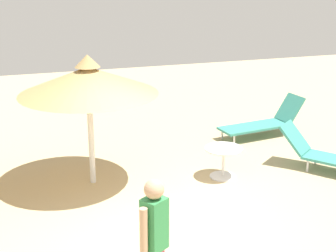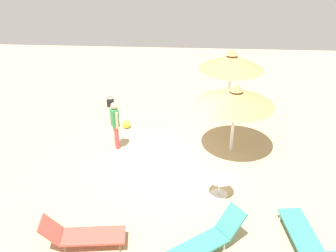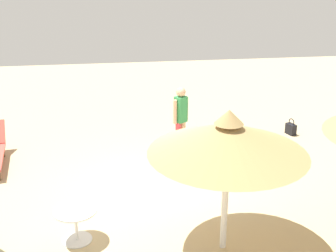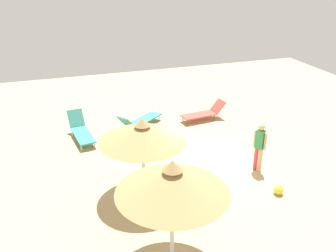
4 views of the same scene
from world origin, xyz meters
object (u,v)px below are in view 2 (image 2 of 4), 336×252
object	(u,v)px
lounge_chair_far_right	(204,241)
lounge_chair_near_right	(307,238)
parasol_umbrella_front	(235,97)
person_standing_center	(115,123)
handbag	(110,103)
lounge_chair_far_left	(81,234)
side_table_round	(220,183)
parasol_umbrella_edge	(231,62)
beach_ball	(126,124)

from	to	relation	value
lounge_chair_far_right	lounge_chair_near_right	world-z (taller)	lounge_chair_near_right
parasol_umbrella_front	person_standing_center	bearing A→B (deg)	-179.01
lounge_chair_far_right	handbag	distance (m)	8.40
person_standing_center	lounge_chair_far_left	bearing A→B (deg)	-90.26
parasol_umbrella_front	handbag	distance (m)	5.84
side_table_round	person_standing_center	bearing A→B (deg)	144.86
parasol_umbrella_edge	lounge_chair_near_right	world-z (taller)	parasol_umbrella_edge
parasol_umbrella_edge	lounge_chair_near_right	distance (m)	7.38
lounge_chair_near_right	handbag	bearing A→B (deg)	129.35
side_table_round	parasol_umbrella_edge	bearing A→B (deg)	83.29
parasol_umbrella_edge	parasol_umbrella_front	size ratio (longest dim) A/B	1.06
lounge_chair_far_left	beach_ball	bearing A→B (deg)	88.76
parasol_umbrella_front	beach_ball	world-z (taller)	parasol_umbrella_front
lounge_chair_near_right	parasol_umbrella_front	bearing A→B (deg)	107.84
parasol_umbrella_edge	beach_ball	xyz separation A→B (m)	(-3.79, -1.48, -1.96)
side_table_round	beach_ball	world-z (taller)	side_table_round
beach_ball	lounge_chair_far_left	bearing A→B (deg)	-91.24
lounge_chair_far_left	lounge_chair_near_right	xyz separation A→B (m)	(5.20, 0.20, 0.01)
person_standing_center	side_table_round	size ratio (longest dim) A/B	2.32
lounge_chair_far_right	lounge_chair_far_left	distance (m)	2.84
lounge_chair_far_left	person_standing_center	xyz separation A→B (m)	(0.02, 4.38, 0.60)
lounge_chair_far_left	person_standing_center	world-z (taller)	person_standing_center
parasol_umbrella_front	person_standing_center	xyz separation A→B (m)	(-3.81, -0.07, -0.99)
parasol_umbrella_edge	lounge_chair_near_right	bearing A→B (deg)	-79.70
parasol_umbrella_edge	person_standing_center	xyz separation A→B (m)	(-3.90, -2.86, -1.17)
lounge_chair_far_left	person_standing_center	size ratio (longest dim) A/B	1.19
person_standing_center	handbag	size ratio (longest dim) A/B	3.72
handbag	lounge_chair_far_left	bearing A→B (deg)	-83.85
parasol_umbrella_edge	parasol_umbrella_front	world-z (taller)	parasol_umbrella_edge
parasol_umbrella_edge	lounge_chair_far_left	distance (m)	8.43
lounge_chair_far_right	beach_ball	world-z (taller)	lounge_chair_far_right
lounge_chair_far_left	handbag	distance (m)	7.57
lounge_chair_near_right	beach_ball	world-z (taller)	lounge_chair_near_right
lounge_chair_near_right	beach_ball	distance (m)	7.54
lounge_chair_far_right	handbag	xyz separation A→B (m)	(-3.65, 7.57, -0.18)
parasol_umbrella_front	beach_ball	bearing A→B (deg)	160.44
lounge_chair_far_left	handbag	xyz separation A→B (m)	(-0.81, 7.52, -0.18)
lounge_chair_near_right	handbag	world-z (taller)	lounge_chair_near_right
person_standing_center	beach_ball	world-z (taller)	person_standing_center
parasol_umbrella_edge	lounge_chair_far_left	size ratio (longest dim) A/B	1.32
lounge_chair_far_right	parasol_umbrella_edge	bearing A→B (deg)	81.56
handbag	beach_ball	xyz separation A→B (m)	(0.93, -1.76, -0.01)
lounge_chair_near_right	handbag	xyz separation A→B (m)	(-6.01, 7.33, -0.19)
beach_ball	parasol_umbrella_front	bearing A→B (deg)	-19.56
lounge_chair_far_right	lounge_chair_near_right	xyz separation A→B (m)	(2.36, 0.24, 0.01)
lounge_chair_far_right	side_table_round	bearing A→B (deg)	77.41
parasol_umbrella_front	lounge_chair_far_right	world-z (taller)	parasol_umbrella_front
side_table_round	handbag	bearing A→B (deg)	127.06
handbag	person_standing_center	bearing A→B (deg)	-75.18
parasol_umbrella_edge	lounge_chair_far_left	world-z (taller)	parasol_umbrella_edge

